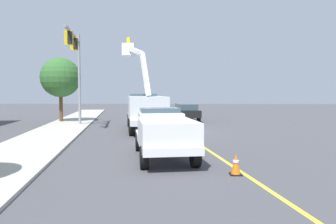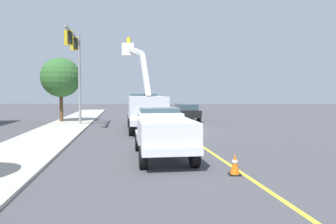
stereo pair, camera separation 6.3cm
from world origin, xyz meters
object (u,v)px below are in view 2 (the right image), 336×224
passing_minivan (187,111)px  traffic_signal_mast (76,60)px  traffic_cone_leading (235,164)px  traffic_cone_mid_front (196,138)px  utility_bucket_truck (145,109)px  service_pickup_truck (163,132)px  traffic_cone_trailing (163,120)px  traffic_cone_mid_rear (177,126)px

passing_minivan → traffic_signal_mast: (-6.48, 8.90, 4.39)m
traffic_cone_leading → traffic_cone_mid_front: traffic_cone_mid_front is taller
passing_minivan → traffic_cone_mid_front: size_ratio=6.04×
utility_bucket_truck → passing_minivan: (8.05, -3.29, -0.64)m
service_pickup_truck → traffic_cone_trailing: 14.79m
traffic_cone_mid_front → traffic_cone_trailing: traffic_cone_mid_front is taller
utility_bucket_truck → service_pickup_truck: bearing=-170.2°
traffic_cone_mid_rear → traffic_cone_trailing: 5.98m
traffic_cone_trailing → service_pickup_truck: bearing=-177.4°
passing_minivan → traffic_cone_trailing: size_ratio=6.95×
traffic_cone_leading → traffic_cone_mid_rear: 11.77m
service_pickup_truck → utility_bucket_truck: bearing=9.8°
passing_minivan → traffic_cone_leading: bearing=-177.3°
service_pickup_truck → traffic_cone_mid_front: (3.28, -1.58, -0.71)m
utility_bucket_truck → traffic_signal_mast: size_ratio=1.10×
service_pickup_truck → passing_minivan: size_ratio=1.16×
traffic_cone_mid_front → service_pickup_truck: bearing=154.3°
traffic_cone_mid_front → traffic_cone_trailing: (11.48, 2.25, -0.05)m
traffic_cone_mid_front → traffic_cone_mid_rear: (5.62, 1.01, 0.01)m
traffic_cone_leading → traffic_cone_trailing: size_ratio=1.02×
service_pickup_truck → traffic_cone_trailing: bearing=2.6°
traffic_cone_leading → traffic_cone_mid_front: bearing=9.0°
utility_bucket_truck → traffic_cone_leading: utility_bucket_truck is taller
passing_minivan → traffic_cone_leading: (-20.87, -0.99, -0.61)m
service_pickup_truck → traffic_cone_mid_front: 3.70m
traffic_signal_mast → utility_bucket_truck: bearing=-105.6°
traffic_cone_mid_rear → traffic_cone_mid_front: bearing=-169.8°
traffic_cone_mid_front → traffic_cone_leading: bearing=-171.0°
traffic_signal_mast → traffic_cone_leading: bearing=-145.5°
traffic_cone_mid_rear → traffic_signal_mast: bearing=70.6°
traffic_cone_mid_rear → traffic_signal_mast: traffic_signal_mast is taller
utility_bucket_truck → traffic_cone_mid_front: size_ratio=10.17×
passing_minivan → traffic_cone_mid_front: 14.90m
utility_bucket_truck → service_pickup_truck: (-10.12, -1.75, -0.49)m
traffic_cone_leading → traffic_signal_mast: size_ratio=0.10×
traffic_cone_mid_rear → service_pickup_truck: bearing=176.4°
traffic_cone_mid_front → traffic_cone_mid_rear: bearing=10.2°
traffic_cone_leading → traffic_cone_mid_rear: size_ratio=0.87×
service_pickup_truck → traffic_signal_mast: (11.69, 7.36, 4.25)m
utility_bucket_truck → traffic_cone_mid_front: 7.70m
traffic_cone_leading → traffic_cone_mid_front: size_ratio=0.88×
service_pickup_truck → traffic_cone_mid_rear: 8.94m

